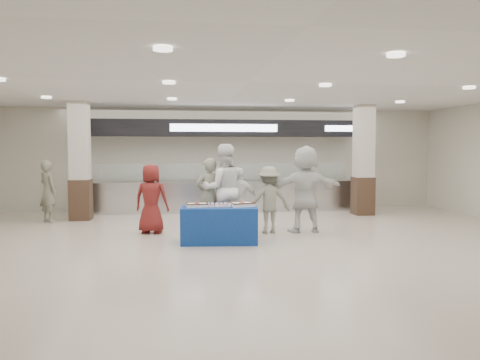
{
  "coord_description": "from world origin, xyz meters",
  "views": [
    {
      "loc": [
        -1.3,
        -8.88,
        1.97
      ],
      "look_at": [
        0.04,
        1.6,
        1.23
      ],
      "focal_mm": 35.0,
      "sensor_mm": 36.0,
      "label": 1
    }
  ],
  "objects": [
    {
      "name": "column_right",
      "position": [
        4.0,
        4.2,
        1.53
      ],
      "size": [
        0.55,
        0.55,
        3.2
      ],
      "color": "#322117",
      "rests_on": "ground"
    },
    {
      "name": "serving_line",
      "position": [
        0.0,
        5.4,
        1.16
      ],
      "size": [
        8.7,
        0.85,
        2.8
      ],
      "color": "silver",
      "rests_on": "ground"
    },
    {
      "name": "cupcake_tray",
      "position": [
        -0.52,
        0.67,
        0.79
      ],
      "size": [
        0.45,
        0.34,
        0.07
      ],
      "color": "silver",
      "rests_on": "display_table"
    },
    {
      "name": "chef_short",
      "position": [
        0.05,
        1.76,
        0.75
      ],
      "size": [
        0.91,
        0.44,
        1.51
      ],
      "primitive_type": "imported",
      "rotation": [
        0.0,
        0.0,
        3.06
      ],
      "color": "white",
      "rests_on": "ground"
    },
    {
      "name": "civilian_white",
      "position": [
        1.57,
        1.65,
        1.01
      ],
      "size": [
        1.91,
        0.76,
        2.01
      ],
      "primitive_type": "imported",
      "rotation": [
        0.0,
        0.0,
        3.23
      ],
      "color": "silver",
      "rests_on": "ground"
    },
    {
      "name": "sheet_cake_left",
      "position": [
        -0.97,
        0.7,
        0.8
      ],
      "size": [
        0.45,
        0.36,
        0.09
      ],
      "color": "white",
      "rests_on": "display_table"
    },
    {
      "name": "chef_tall",
      "position": [
        -0.33,
        1.72,
        1.02
      ],
      "size": [
        1.05,
        0.85,
        2.05
      ],
      "primitive_type": "imported",
      "rotation": [
        0.0,
        0.0,
        3.22
      ],
      "color": "white",
      "rests_on": "ground"
    },
    {
      "name": "soldier_a",
      "position": [
        -0.66,
        1.79,
        0.86
      ],
      "size": [
        0.71,
        0.56,
        1.72
      ],
      "primitive_type": "imported",
      "rotation": [
        0.0,
        0.0,
        3.4
      ],
      "color": "slate",
      "rests_on": "ground"
    },
    {
      "name": "sheet_cake_right",
      "position": [
        -0.05,
        0.66,
        0.8
      ],
      "size": [
        0.55,
        0.48,
        0.1
      ],
      "color": "white",
      "rests_on": "display_table"
    },
    {
      "name": "ground",
      "position": [
        0.0,
        0.0,
        0.0
      ],
      "size": [
        14.0,
        14.0,
        0.0
      ],
      "primitive_type": "plane",
      "color": "beige",
      "rests_on": "ground"
    },
    {
      "name": "soldier_b",
      "position": [
        0.71,
        1.62,
        0.77
      ],
      "size": [
        1.04,
        0.65,
        1.53
      ],
      "primitive_type": "imported",
      "rotation": [
        0.0,
        0.0,
        3.23
      ],
      "color": "slate",
      "rests_on": "ground"
    },
    {
      "name": "display_table",
      "position": [
        -0.51,
        0.66,
        0.38
      ],
      "size": [
        1.62,
        0.92,
        0.75
      ],
      "primitive_type": "cube",
      "rotation": [
        0.0,
        0.0,
        -0.09
      ],
      "color": "navy",
      "rests_on": "ground"
    },
    {
      "name": "soldier_bg",
      "position": [
        -4.76,
        3.88,
        0.82
      ],
      "size": [
        0.7,
        0.7,
        1.64
      ],
      "primitive_type": "imported",
      "rotation": [
        0.0,
        0.0,
        2.34
      ],
      "color": "slate",
      "rests_on": "ground"
    },
    {
      "name": "civilian_maroon",
      "position": [
        -1.97,
        1.93,
        0.8
      ],
      "size": [
        0.89,
        0.7,
        1.6
      ],
      "primitive_type": "imported",
      "rotation": [
        0.0,
        0.0,
        2.87
      ],
      "color": "maroon",
      "rests_on": "ground"
    },
    {
      "name": "column_left",
      "position": [
        -4.0,
        4.2,
        1.53
      ],
      "size": [
        0.55,
        0.55,
        3.2
      ],
      "color": "#322117",
      "rests_on": "ground"
    }
  ]
}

